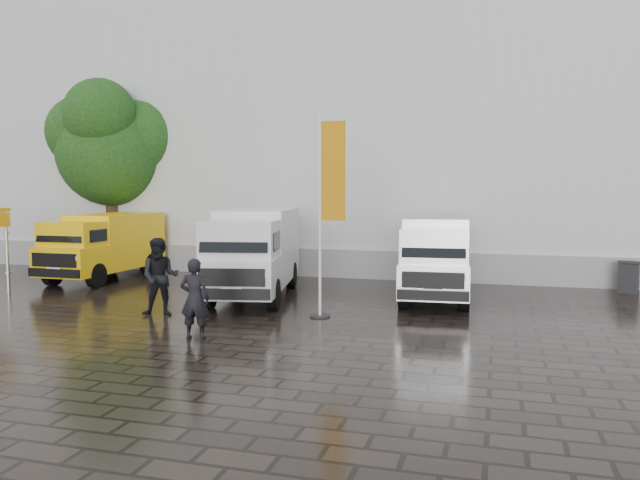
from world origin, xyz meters
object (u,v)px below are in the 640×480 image
object	(u,v)px
person_front	(195,299)
person_tent	(160,277)
van_white	(254,254)
van_yellow	(104,247)
van_silver	(436,258)
flagpole	(327,204)
wheelie_bin	(629,277)

from	to	relation	value
person_front	person_tent	bearing A→B (deg)	-54.52
van_white	person_front	size ratio (longest dim) A/B	3.42
van_yellow	van_silver	world-z (taller)	van_silver
van_yellow	person_tent	size ratio (longest dim) A/B	2.53
flagpole	person_front	bearing A→B (deg)	-125.65
person_front	wheelie_bin	bearing A→B (deg)	-147.41
van_white	person_tent	world-z (taller)	van_white
flagpole	wheelie_bin	bearing A→B (deg)	37.70
person_front	van_white	bearing A→B (deg)	-91.35
person_front	van_silver	bearing A→B (deg)	-134.00
van_white	van_silver	size ratio (longest dim) A/B	1.09
van_white	person_front	distance (m)	5.15
flagpole	van_silver	bearing A→B (deg)	56.50
person_front	person_tent	world-z (taller)	person_tent
van_silver	person_front	bearing A→B (deg)	-128.87
van_silver	wheelie_bin	world-z (taller)	van_silver
wheelie_bin	van_yellow	bearing A→B (deg)	-156.95
van_silver	person_front	size ratio (longest dim) A/B	3.13
van_yellow	wheelie_bin	xyz separation A→B (m)	(16.89, 2.17, -0.65)
flagpole	person_tent	size ratio (longest dim) A/B	2.56
van_yellow	van_white	distance (m)	6.49
van_yellow	van_white	size ratio (longest dim) A/B	0.84
van_white	person_tent	xyz separation A→B (m)	(-1.24, -3.11, -0.30)
van_yellow	wheelie_bin	bearing A→B (deg)	7.78
flagpole	person_front	size ratio (longest dim) A/B	2.90
wheelie_bin	person_front	size ratio (longest dim) A/B	0.57
van_white	person_front	world-z (taller)	van_white
van_yellow	person_front	world-z (taller)	van_yellow
van_yellow	wheelie_bin	world-z (taller)	van_yellow
wheelie_bin	person_front	distance (m)	13.35
van_white	van_silver	world-z (taller)	van_white
wheelie_bin	person_front	xyz separation A→B (m)	(-9.90, -8.94, 0.37)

